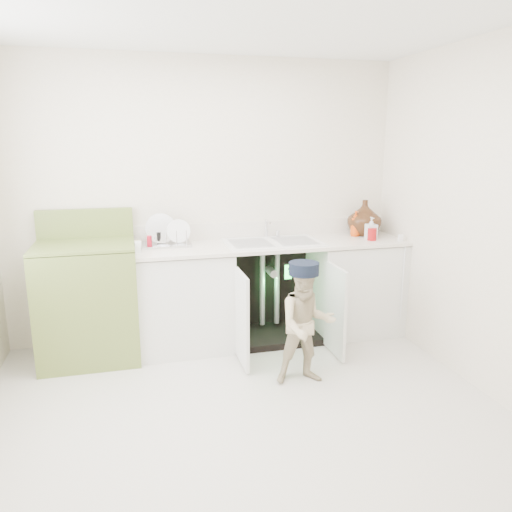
# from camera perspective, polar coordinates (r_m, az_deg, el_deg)

# --- Properties ---
(ground) EXTENTS (3.50, 3.50, 0.00)m
(ground) POSITION_cam_1_polar(r_m,az_deg,el_deg) (3.53, -1.39, -17.43)
(ground) COLOR beige
(ground) RESTS_ON ground
(room_shell) EXTENTS (6.00, 5.50, 1.26)m
(room_shell) POSITION_cam_1_polar(r_m,az_deg,el_deg) (3.08, -1.52, 2.97)
(room_shell) COLOR silver
(room_shell) RESTS_ON ground
(counter_run) EXTENTS (2.44, 1.02, 1.23)m
(counter_run) POSITION_cam_1_polar(r_m,az_deg,el_deg) (4.55, 2.26, -3.66)
(counter_run) COLOR white
(counter_run) RESTS_ON ground
(avocado_stove) EXTENTS (0.79, 0.65, 1.22)m
(avocado_stove) POSITION_cam_1_polar(r_m,az_deg,el_deg) (4.35, -18.61, -4.78)
(avocado_stove) COLOR olive
(avocado_stove) RESTS_ON ground
(repair_worker) EXTENTS (0.47, 0.74, 0.93)m
(repair_worker) POSITION_cam_1_polar(r_m,az_deg,el_deg) (3.74, 5.78, -7.61)
(repair_worker) COLOR beige
(repair_worker) RESTS_ON ground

